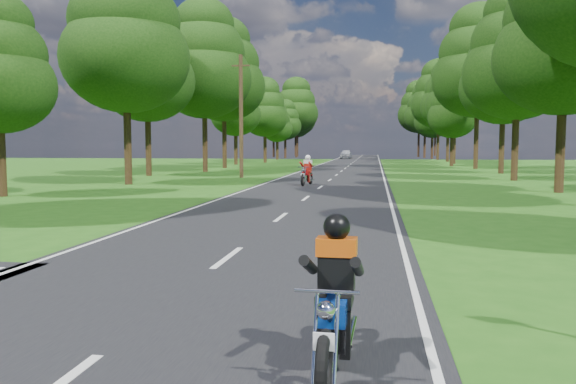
# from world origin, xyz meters

# --- Properties ---
(ground) EXTENTS (160.00, 160.00, 0.00)m
(ground) POSITION_xyz_m (0.00, 0.00, 0.00)
(ground) COLOR #215413
(ground) RESTS_ON ground
(main_road) EXTENTS (7.00, 140.00, 0.02)m
(main_road) POSITION_xyz_m (0.00, 50.00, 0.01)
(main_road) COLOR black
(main_road) RESTS_ON ground
(road_markings) EXTENTS (7.40, 140.00, 0.01)m
(road_markings) POSITION_xyz_m (-0.14, 48.13, 0.02)
(road_markings) COLOR silver
(road_markings) RESTS_ON main_road
(treeline) EXTENTS (40.00, 115.35, 14.78)m
(treeline) POSITION_xyz_m (1.43, 60.06, 8.25)
(treeline) COLOR black
(treeline) RESTS_ON ground
(telegraph_pole) EXTENTS (1.20, 0.26, 8.00)m
(telegraph_pole) POSITION_xyz_m (-6.00, 28.00, 4.07)
(telegraph_pole) COLOR #382616
(telegraph_pole) RESTS_ON ground
(rider_near_blue) EXTENTS (0.63, 1.76, 1.45)m
(rider_near_blue) POSITION_xyz_m (2.35, -2.94, 0.75)
(rider_near_blue) COLOR navy
(rider_near_blue) RESTS_ON main_road
(rider_far_red) EXTENTS (0.88, 1.99, 1.60)m
(rider_far_red) POSITION_xyz_m (-0.85, 21.37, 0.82)
(rider_far_red) COLOR #AC0D11
(rider_far_red) RESTS_ON main_road
(distant_car) EXTENTS (1.81, 4.33, 1.46)m
(distant_car) POSITION_xyz_m (-1.96, 83.33, 0.75)
(distant_car) COLOR silver
(distant_car) RESTS_ON main_road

